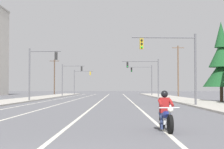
# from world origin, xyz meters

# --- Properties ---
(lane_stripe_center) EXTENTS (0.16, 100.00, 0.01)m
(lane_stripe_center) POSITION_xyz_m (-0.18, 45.00, 0.00)
(lane_stripe_center) COLOR beige
(lane_stripe_center) RESTS_ON ground
(lane_stripe_left) EXTENTS (0.16, 100.00, 0.01)m
(lane_stripe_left) POSITION_xyz_m (-3.76, 45.00, 0.00)
(lane_stripe_left) COLOR beige
(lane_stripe_left) RESTS_ON ground
(lane_stripe_right) EXTENTS (0.16, 100.00, 0.01)m
(lane_stripe_right) POSITION_xyz_m (3.50, 45.00, 0.00)
(lane_stripe_right) COLOR beige
(lane_stripe_right) RESTS_ON ground
(lane_stripe_far_left) EXTENTS (0.16, 100.00, 0.01)m
(lane_stripe_far_left) POSITION_xyz_m (-6.60, 45.00, 0.00)
(lane_stripe_far_left) COLOR beige
(lane_stripe_far_left) RESTS_ON ground
(sidewalk_kerb_right) EXTENTS (4.40, 110.00, 0.14)m
(sidewalk_kerb_right) POSITION_xyz_m (10.22, 40.00, 0.07)
(sidewalk_kerb_right) COLOR #ADA89E
(sidewalk_kerb_right) RESTS_ON ground
(sidewalk_kerb_left) EXTENTS (4.40, 110.00, 0.14)m
(sidewalk_kerb_left) POSITION_xyz_m (-10.22, 40.00, 0.07)
(sidewalk_kerb_left) COLOR #ADA89E
(sidewalk_kerb_left) RESTS_ON ground
(motorcycle_with_rider) EXTENTS (0.70, 2.19, 1.46)m
(motorcycle_with_rider) POSITION_xyz_m (3.53, 6.37, 0.59)
(motorcycle_with_rider) COLOR black
(motorcycle_with_rider) RESTS_ON ground
(traffic_signal_near_right) EXTENTS (5.50, 0.62, 6.20)m
(traffic_signal_near_right) POSITION_xyz_m (6.89, 24.74, 4.14)
(traffic_signal_near_right) COLOR #56565B
(traffic_signal_near_right) RESTS_ON ground
(traffic_signal_near_left) EXTENTS (3.77, 0.40, 6.20)m
(traffic_signal_near_left) POSITION_xyz_m (-7.36, 36.51, 4.03)
(traffic_signal_near_left) COLOR #56565B
(traffic_signal_near_left) RESTS_ON ground
(traffic_signal_mid_right) EXTENTS (5.85, 0.54, 6.20)m
(traffic_signal_mid_right) POSITION_xyz_m (6.71, 52.83, 4.16)
(traffic_signal_mid_right) COLOR #56565B
(traffic_signal_mid_right) RESTS_ON ground
(traffic_signal_mid_left) EXTENTS (4.50, 0.46, 6.20)m
(traffic_signal_mid_left) POSITION_xyz_m (-7.43, 65.30, 4.07)
(traffic_signal_mid_left) COLOR #56565B
(traffic_signal_mid_left) RESTS_ON ground
(traffic_signal_far_right) EXTENTS (4.89, 0.37, 6.20)m
(traffic_signal_far_right) POSITION_xyz_m (7.49, 68.94, 4.10)
(traffic_signal_far_right) COLOR #56565B
(traffic_signal_far_right) RESTS_ON ground
(traffic_signal_far_left) EXTENTS (4.84, 0.43, 6.20)m
(traffic_signal_far_left) POSITION_xyz_m (-7.51, 87.87, 4.10)
(traffic_signal_far_left) COLOR #56565B
(traffic_signal_far_left) RESTS_ON ground
(utility_pole_right_far) EXTENTS (2.24, 0.26, 9.42)m
(utility_pole_right_far) POSITION_xyz_m (13.14, 62.39, 4.93)
(utility_pole_right_far) COLOR brown
(utility_pole_right_far) RESTS_ON ground
(utility_pole_left_far) EXTENTS (2.29, 0.26, 8.52)m
(utility_pole_left_far) POSITION_xyz_m (-13.19, 83.39, 4.48)
(utility_pole_left_far) COLOR #4C3828
(utility_pole_left_far) RESTS_ON ground
(conifer_tree_right_verge_far) EXTENTS (4.19, 4.19, 9.21)m
(conifer_tree_right_verge_far) POSITION_xyz_m (13.75, 35.93, 4.22)
(conifer_tree_right_verge_far) COLOR #423023
(conifer_tree_right_verge_far) RESTS_ON ground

